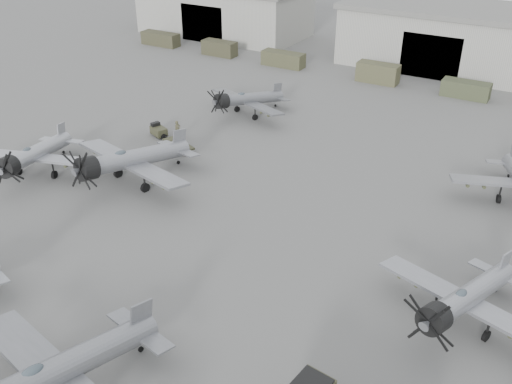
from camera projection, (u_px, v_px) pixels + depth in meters
ground at (193, 306)px, 37.71m from camera, size 220.00×220.00×0.00m
hangar_left at (224, 8)px, 98.86m from camera, size 29.00×14.80×8.70m
hangar_center at (445, 36)px, 82.07m from camera, size 29.00×14.80×8.70m
support_truck_0 at (161, 39)px, 93.63m from camera, size 6.55×2.20×2.09m
support_truck_1 at (219, 48)px, 88.46m from camera, size 5.47×2.20×2.22m
support_truck_2 at (283, 59)px, 83.53m from camera, size 6.39×2.20×2.10m
support_truck_3 at (378, 73)px, 77.00m from camera, size 5.63×2.20×2.60m
support_truck_4 at (466, 89)px, 71.99m from camera, size 5.91×2.20×2.07m
aircraft_near_1 at (48, 376)px, 29.28m from camera, size 13.51×12.16×5.36m
aircraft_mid_0 at (32, 155)px, 52.54m from camera, size 12.17×10.96×4.88m
aircraft_mid_1 at (128, 160)px, 51.08m from camera, size 13.67×12.31×5.43m
aircraft_mid_2 at (464, 300)px, 34.97m from camera, size 11.80×10.62×4.71m
aircraft_far_0 at (245, 99)px, 65.95m from camera, size 11.10×10.01×4.47m
tug_trailer at (166, 136)px, 60.57m from camera, size 6.99×3.77×1.41m
ground_crew at (178, 130)px, 60.93m from camera, size 0.64×0.81×1.96m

